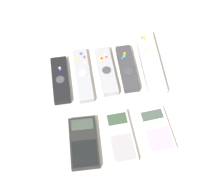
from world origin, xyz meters
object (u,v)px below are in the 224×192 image
remote_3 (127,68)px  remote_2 (105,71)px  remote_0 (60,80)px  calculator_1 (121,137)px  remote_4 (150,63)px  remote_1 (83,75)px  calculator_0 (84,143)px  calculator_2 (156,130)px

remote_3 → remote_2: bearing=178.6°
remote_0 → calculator_1: 0.24m
remote_0 → remote_2: size_ratio=0.95×
remote_4 → remote_2: bearing=-176.3°
remote_1 → remote_3: bearing=0.6°
remote_1 → calculator_0: size_ratio=1.22×
calculator_0 → calculator_1: same height
calculator_1 → remote_3: bearing=73.0°
calculator_2 → calculator_1: bearing=178.9°
remote_1 → calculator_1: (0.07, -0.21, 0.00)m
calculator_0 → remote_4: bearing=47.1°
remote_3 → calculator_1: bearing=-105.1°
remote_0 → calculator_0: 0.21m
calculator_0 → calculator_2: 0.19m
remote_1 → calculator_2: 0.26m
remote_0 → remote_3: 0.19m
calculator_1 → calculator_2: (0.10, 0.00, -0.00)m
remote_1 → remote_4: remote_4 is taller
remote_0 → remote_1: 0.07m
remote_0 → remote_3: (0.19, 0.00, 0.00)m
remote_1 → calculator_2: remote_1 is taller
remote_3 → remote_4: bearing=6.6°
remote_3 → calculator_1: remote_3 is taller
calculator_1 → remote_1: bearing=107.3°
remote_2 → calculator_1: size_ratio=1.11×
remote_3 → calculator_2: remote_3 is taller
remote_3 → calculator_0: bearing=-126.0°
remote_2 → calculator_0: (-0.09, -0.21, -0.00)m
calculator_1 → remote_2: bearing=90.4°
calculator_2 → remote_2: bearing=112.9°
remote_1 → remote_3: 0.13m
remote_4 → calculator_2: remote_4 is taller
remote_2 → remote_4: remote_4 is taller
remote_3 → calculator_2: (0.04, -0.21, -0.00)m
remote_1 → remote_3: (0.13, -0.00, 0.00)m
remote_0 → calculator_0: (0.04, -0.20, 0.00)m
calculator_0 → calculator_2: bearing=3.9°
remote_3 → calculator_2: 0.21m
remote_0 → calculator_1: size_ratio=1.05×
remote_0 → calculator_1: (0.13, -0.21, 0.00)m
calculator_1 → calculator_2: size_ratio=1.13×
remote_4 → remote_3: bearing=-172.5°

